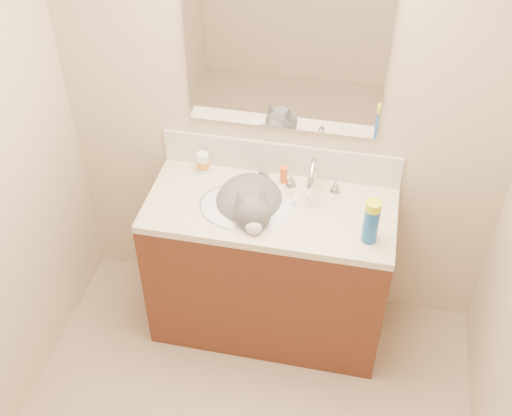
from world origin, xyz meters
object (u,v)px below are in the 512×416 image
at_px(vanity_cabinet, 269,271).
at_px(pill_bottle, 203,163).
at_px(basin, 245,218).
at_px(amber_bottle, 284,175).
at_px(spray_can, 371,224).
at_px(cat, 250,206).
at_px(silver_jar, 263,174).
at_px(faucet, 313,179).

xyz_separation_m(vanity_cabinet, pill_bottle, (-0.39, 0.19, 0.51)).
relative_size(basin, amber_bottle, 5.08).
height_order(pill_bottle, spray_can, spray_can).
bearing_deg(basin, cat, 55.47).
relative_size(cat, silver_jar, 8.54).
height_order(faucet, amber_bottle, faucet).
bearing_deg(basin, pill_bottle, 139.68).
bearing_deg(faucet, amber_bottle, 159.02).
xyz_separation_m(cat, pill_bottle, (-0.29, 0.20, 0.07)).
xyz_separation_m(pill_bottle, amber_bottle, (0.41, 0.00, -0.01)).
bearing_deg(amber_bottle, cat, -123.31).
height_order(faucet, spray_can, faucet).
xyz_separation_m(pill_bottle, spray_can, (0.86, -0.33, 0.04)).
bearing_deg(amber_bottle, silver_jar, 178.44).
height_order(cat, spray_can, cat).
relative_size(vanity_cabinet, spray_can, 6.34).
xyz_separation_m(vanity_cabinet, amber_bottle, (0.03, 0.20, 0.49)).
xyz_separation_m(basin, silver_jar, (0.05, 0.23, 0.10)).
bearing_deg(vanity_cabinet, cat, -179.91).
height_order(vanity_cabinet, spray_can, spray_can).
relative_size(basin, spray_can, 2.38).
distance_m(vanity_cabinet, spray_can, 0.74).
distance_m(silver_jar, spray_can, 0.65).
relative_size(vanity_cabinet, silver_jar, 20.38).
relative_size(faucet, cat, 0.56).
bearing_deg(spray_can, pill_bottle, 158.95).
relative_size(vanity_cabinet, pill_bottle, 10.87).
distance_m(cat, spray_can, 0.60).
xyz_separation_m(silver_jar, amber_bottle, (0.10, -0.00, 0.01)).
bearing_deg(spray_can, cat, 166.67).
bearing_deg(spray_can, faucet, 137.27).
bearing_deg(spray_can, amber_bottle, 143.45).
height_order(cat, silver_jar, cat).
xyz_separation_m(vanity_cabinet, silver_jar, (-0.07, 0.20, 0.48)).
distance_m(amber_bottle, spray_can, 0.56).
xyz_separation_m(faucet, pill_bottle, (-0.57, 0.06, -0.03)).
relative_size(faucet, pill_bottle, 2.54).
bearing_deg(pill_bottle, silver_jar, 0.55).
bearing_deg(faucet, silver_jar, 166.54).
distance_m(pill_bottle, spray_can, 0.92).
relative_size(faucet, amber_bottle, 3.16).
distance_m(basin, spray_can, 0.63).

